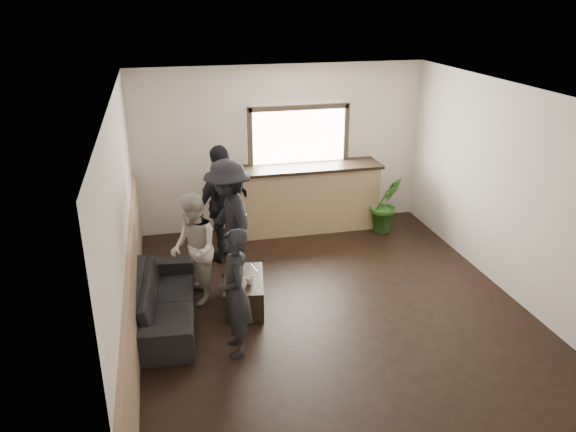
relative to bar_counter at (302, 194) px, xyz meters
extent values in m
cube|color=black|center=(-0.30, -2.70, -0.64)|extent=(5.00, 6.00, 0.01)
cube|color=silver|center=(-0.30, -2.70, 2.16)|extent=(5.00, 6.00, 0.01)
cube|color=beige|center=(-0.30, 0.30, 0.76)|extent=(5.00, 0.01, 2.80)
cube|color=beige|center=(-0.30, -5.70, 0.76)|extent=(5.00, 0.01, 2.80)
cube|color=beige|center=(-2.80, -2.70, 0.76)|extent=(0.01, 6.00, 2.80)
cube|color=beige|center=(2.20, -2.70, 0.76)|extent=(0.01, 6.00, 2.80)
cube|color=#9D7859|center=(-2.77, -2.70, -0.09)|extent=(0.06, 5.90, 1.10)
cube|color=tan|center=(0.00, -0.02, -0.09)|extent=(2.60, 0.60, 1.10)
cube|color=black|center=(0.00, -0.02, 0.48)|extent=(2.70, 0.68, 0.05)
cube|color=white|center=(0.00, 0.26, 0.96)|extent=(1.60, 0.06, 0.90)
cube|color=#3F3326|center=(0.00, 0.23, 1.45)|extent=(1.72, 0.08, 0.08)
cube|color=#3F3326|center=(-0.84, 0.23, 0.96)|extent=(0.08, 0.08, 1.06)
cube|color=#3F3326|center=(0.84, 0.23, 0.96)|extent=(0.08, 0.08, 1.06)
imported|color=black|center=(-2.45, -2.47, -0.35)|extent=(0.93, 2.05, 0.58)
cube|color=black|center=(-1.40, -2.35, -0.44)|extent=(0.65, 0.98, 0.41)
imported|color=silver|center=(-1.42, -2.17, -0.19)|extent=(0.16, 0.16, 0.09)
imported|color=silver|center=(-1.35, -2.52, -0.19)|extent=(0.12, 0.12, 0.10)
imported|color=#2D6623|center=(1.39, -0.42, -0.15)|extent=(0.60, 0.51, 0.99)
imported|color=black|center=(-1.64, -3.33, 0.12)|extent=(0.37, 0.56, 1.52)
cube|color=black|center=(-1.42, -3.33, 0.42)|extent=(0.09, 0.07, 0.12)
cube|color=white|center=(-1.42, -3.34, 0.43)|extent=(0.08, 0.06, 0.11)
imported|color=beige|center=(-2.00, -2.05, 0.11)|extent=(0.68, 0.81, 1.50)
cube|color=black|center=(-1.78, -2.02, 0.41)|extent=(0.10, 0.09, 0.12)
cube|color=white|center=(-1.78, -2.03, 0.41)|extent=(0.09, 0.08, 0.11)
imported|color=black|center=(-1.46, -1.58, 0.25)|extent=(0.86, 1.25, 1.79)
cube|color=black|center=(-1.25, -1.54, 0.38)|extent=(0.10, 0.09, 0.12)
cube|color=white|center=(-1.25, -1.54, 0.38)|extent=(0.09, 0.08, 0.11)
imported|color=black|center=(-1.46, -0.85, 0.27)|extent=(1.09, 1.04, 1.82)
cube|color=black|center=(-1.31, -1.02, 0.76)|extent=(0.11, 0.12, 0.12)
cube|color=white|center=(-1.31, -1.02, 0.77)|extent=(0.10, 0.10, 0.11)
camera|label=1|loc=(-2.32, -8.81, 3.25)|focal=35.00mm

